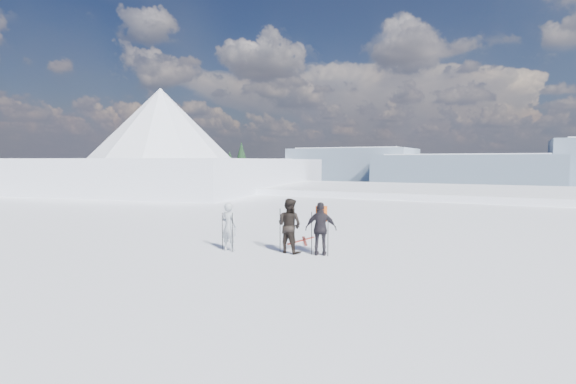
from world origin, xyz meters
name	(u,v)px	position (x,y,z in m)	size (l,w,h in m)	color
lake_basin	(454,271)	(0.00, 30.00, -6.50)	(820.00, 820.00, 71.62)	white
far_mountain_range	(550,172)	(29.60, 454.78, -7.19)	(770.00, 110.00, 53.00)	slate
near_ridge	(199,218)	(-26.56, 29.34, -3.48)	(31.37, 35.68, 25.62)	white
skier_grey	(229,227)	(-3.46, 1.77, 0.76)	(0.56, 0.36, 1.52)	#9DA4AB
skier_dark	(289,226)	(-1.62, 2.34, 0.84)	(0.82, 0.64, 1.68)	black
skier_pack	(321,229)	(-0.61, 2.45, 0.80)	(0.93, 0.39, 1.60)	black
backpack	(322,194)	(-0.70, 2.68, 1.82)	(0.34, 0.19, 0.46)	#EC5B16
ski_poles	(278,233)	(-1.90, 2.13, 0.63)	(3.34, 0.80, 1.36)	black
skis_loose	(303,241)	(-2.10, 4.34, 0.01)	(0.88, 1.70, 0.03)	black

